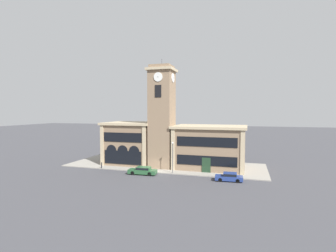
# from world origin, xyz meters

# --- Properties ---
(ground_plane) EXTENTS (300.00, 300.00, 0.00)m
(ground_plane) POSITION_xyz_m (0.00, 0.00, 0.00)
(ground_plane) COLOR #424247
(sidewalk_kerb) EXTENTS (38.31, 13.16, 0.15)m
(sidewalk_kerb) POSITION_xyz_m (0.00, 6.58, 0.07)
(sidewalk_kerb) COLOR gray
(sidewalk_kerb) RESTS_ON ground_plane
(clock_tower) EXTENTS (4.95, 4.95, 20.48)m
(clock_tower) POSITION_xyz_m (0.00, 4.62, 9.68)
(clock_tower) COLOR #897056
(clock_tower) RESTS_ON ground_plane
(town_hall_left_wing) EXTENTS (10.24, 9.36, 8.49)m
(town_hall_left_wing) POSITION_xyz_m (-7.19, 6.79, 4.27)
(town_hall_left_wing) COLOR #897056
(town_hall_left_wing) RESTS_ON ground_plane
(town_hall_right_wing) EXTENTS (13.43, 9.36, 8.04)m
(town_hall_right_wing) POSITION_xyz_m (8.79, 6.80, 4.05)
(town_hall_right_wing) COLOR #897056
(town_hall_right_wing) RESTS_ON ground_plane
(parked_car_near) EXTENTS (4.91, 2.01, 1.31)m
(parked_car_near) POSITION_xyz_m (-1.39, -1.56, 0.69)
(parked_car_near) COLOR #285633
(parked_car_near) RESTS_ON ground_plane
(parked_car_mid) EXTENTS (4.26, 2.01, 1.29)m
(parked_car_mid) POSITION_xyz_m (12.96, -1.56, 0.67)
(parked_car_mid) COLOR navy
(parked_car_mid) RESTS_ON ground_plane
(street_lamp) EXTENTS (0.36, 0.36, 5.35)m
(street_lamp) POSITION_xyz_m (3.32, 0.36, 3.70)
(street_lamp) COLOR #4C4C51
(street_lamp) RESTS_ON sidewalk_kerb
(bollard) EXTENTS (0.18, 0.18, 1.06)m
(bollard) POSITION_xyz_m (-10.45, 0.27, 0.67)
(bollard) COLOR black
(bollard) RESTS_ON sidewalk_kerb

